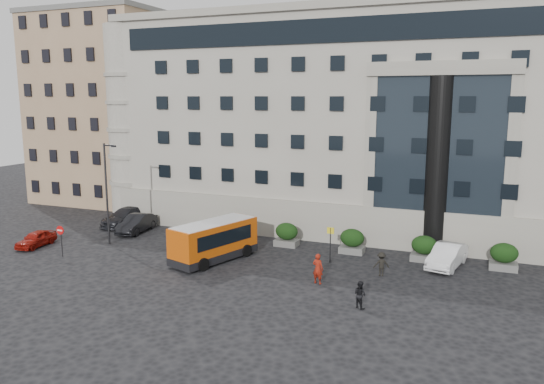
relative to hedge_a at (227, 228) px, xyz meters
The scene contains 23 objects.
ground 8.81m from the hedge_a, 62.85° to the right, with size 120.00×120.00×0.00m, color black.
civic_building 19.15m from the hedge_a, 54.85° to the left, with size 44.00×24.00×18.00m, color gray.
entrance_column 17.13m from the hedge_a, ahead, with size 1.80×1.80×13.00m, color black.
apartment_near 25.12m from the hedge_a, 148.62° to the left, with size 14.00×14.00×20.00m, color #987758.
apartment_far 39.27m from the hedge_a, 127.29° to the left, with size 13.00×13.00×22.00m, color brown.
hedge_a is the anchor object (origin of this frame).
hedge_b 5.20m from the hedge_a, ahead, with size 1.80×1.26×1.84m.
hedge_c 10.40m from the hedge_a, ahead, with size 1.80×1.26×1.84m.
hedge_d 15.60m from the hedge_a, ahead, with size 1.80×1.26×1.84m.
hedge_e 20.80m from the hedge_a, ahead, with size 1.80×1.26×1.84m.
street_lamp 9.89m from the hedge_a, 148.84° to the right, with size 1.16×0.18×8.00m.
bus_stop_sign 9.94m from the hedge_a, 16.42° to the right, with size 0.50×0.08×2.52m.
no_entry_sign 12.64m from the hedge_a, 135.52° to the right, with size 0.64×0.16×2.32m.
minibus 5.74m from the hedge_a, 72.53° to the right, with size 4.30×7.09×2.80m.
red_truck 13.22m from the hedge_a, 126.82° to the left, with size 3.29×5.44×2.74m.
parked_car_a 14.87m from the hedge_a, 149.91° to the right, with size 1.44×3.58×1.22m, color maroon.
parked_car_b 8.31m from the hedge_a, behind, with size 1.61×4.63×1.53m, color black.
parked_car_c 10.80m from the hedge_a, behind, with size 2.17×5.34×1.55m, color black.
parked_car_d 10.53m from the hedge_a, 135.44° to the left, with size 2.36×5.12×1.42m, color black.
white_taxi 17.24m from the hedge_a, ahead, with size 1.68×4.81×1.58m, color white.
pedestrian_a 12.33m from the hedge_a, 36.14° to the right, with size 0.71×0.46×1.93m, color maroon.
pedestrian_b 16.68m from the hedge_a, 37.39° to the right, with size 0.75×0.59×1.55m, color black.
pedestrian_c 14.06m from the hedge_a, 18.01° to the right, with size 1.03×0.59×1.59m, color black.
Camera 1 is at (15.08, -29.85, 11.50)m, focal length 35.00 mm.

